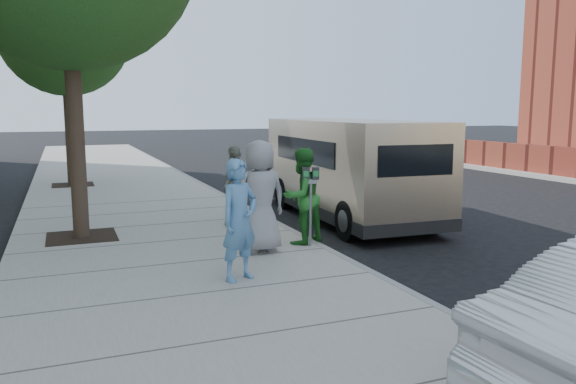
# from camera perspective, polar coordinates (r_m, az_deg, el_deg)

# --- Properties ---
(ground) EXTENTS (120.00, 120.00, 0.00)m
(ground) POSITION_cam_1_polar(r_m,az_deg,el_deg) (8.90, -4.55, -7.46)
(ground) COLOR black
(ground) RESTS_ON ground
(sidewalk) EXTENTS (5.00, 60.00, 0.15)m
(sidewalk) POSITION_cam_1_polar(r_m,az_deg,el_deg) (8.65, -10.94, -7.55)
(sidewalk) COLOR gray
(sidewalk) RESTS_ON ground
(curb_face) EXTENTS (0.12, 60.00, 0.16)m
(curb_face) POSITION_cam_1_polar(r_m,az_deg,el_deg) (9.40, 3.90, -6.13)
(curb_face) COLOR gray
(curb_face) RESTS_ON ground
(tree_far) EXTENTS (3.92, 3.80, 6.49)m
(tree_far) POSITION_cam_1_polar(r_m,az_deg,el_deg) (18.35, -21.66, 15.50)
(tree_far) COLOR black
(tree_far) RESTS_ON sidewalk
(parking_meter) EXTENTS (0.29, 0.18, 1.33)m
(parking_meter) POSITION_cam_1_polar(r_m,az_deg,el_deg) (9.31, 2.32, 0.29)
(parking_meter) COLOR gray
(parking_meter) RESTS_ON sidewalk
(van) EXTENTS (2.23, 6.00, 2.20)m
(van) POSITION_cam_1_polar(r_m,az_deg,el_deg) (12.54, 5.98, 2.55)
(van) COLOR tan
(van) RESTS_ON ground
(person_officer) EXTENTS (0.71, 0.61, 1.64)m
(person_officer) POSITION_cam_1_polar(r_m,az_deg,el_deg) (7.51, -4.96, -2.85)
(person_officer) COLOR #578CBA
(person_officer) RESTS_ON sidewalk
(person_green_shirt) EXTENTS (0.97, 0.87, 1.64)m
(person_green_shirt) POSITION_cam_1_polar(r_m,az_deg,el_deg) (9.54, 1.41, -0.42)
(person_green_shirt) COLOR #277929
(person_green_shirt) RESTS_ON sidewalk
(person_gray_shirt) EXTENTS (0.94, 0.67, 1.81)m
(person_gray_shirt) POSITION_cam_1_polar(r_m,az_deg,el_deg) (8.95, -2.83, -0.46)
(person_gray_shirt) COLOR gray
(person_gray_shirt) RESTS_ON sidewalk
(person_striped_polo) EXTENTS (0.92, 0.94, 1.59)m
(person_striped_polo) POSITION_cam_1_polar(r_m,az_deg,el_deg) (11.09, -5.32, 0.67)
(person_striped_polo) COLOR gray
(person_striped_polo) RESTS_ON sidewalk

